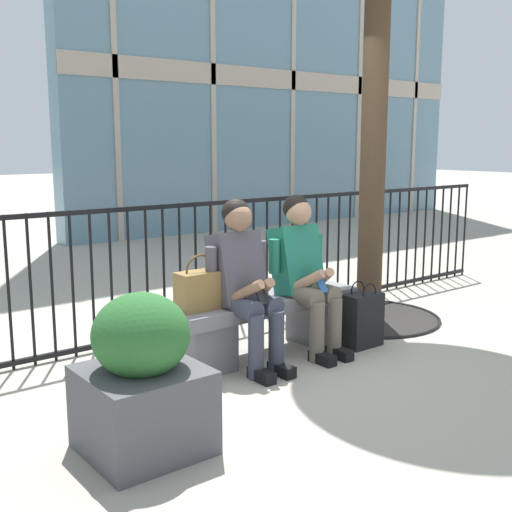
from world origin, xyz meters
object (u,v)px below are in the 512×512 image
at_px(seated_person_with_phone, 244,279).
at_px(shopping_bag, 363,320).
at_px(planter, 142,379).
at_px(stone_bench, 264,319).
at_px(handbag_on_bench, 200,289).
at_px(seated_person_companion, 304,269).

height_order(seated_person_with_phone, shopping_bag, seated_person_with_phone).
distance_m(shopping_bag, planter, 2.27).
height_order(stone_bench, shopping_bag, shopping_bag).
bearing_deg(planter, stone_bench, 29.28).
bearing_deg(stone_bench, seated_person_with_phone, -155.77).
height_order(stone_bench, planter, planter).
distance_m(seated_person_with_phone, shopping_bag, 1.12).
xyz_separation_m(seated_person_with_phone, shopping_bag, (1.02, -0.21, -0.43)).
distance_m(stone_bench, handbag_on_bench, 0.66).
xyz_separation_m(seated_person_companion, planter, (-1.76, -0.70, -0.26)).
relative_size(stone_bench, handbag_on_bench, 4.08).
xyz_separation_m(shopping_bag, planter, (-2.21, -0.49, 0.17)).
bearing_deg(stone_bench, seated_person_companion, -24.23).
bearing_deg(shopping_bag, seated_person_companion, 154.44).
relative_size(stone_bench, seated_person_companion, 1.32).
bearing_deg(seated_person_with_phone, handbag_on_bench, 158.02).
distance_m(stone_bench, seated_person_with_phone, 0.49).
relative_size(seated_person_companion, planter, 1.43).
bearing_deg(stone_bench, handbag_on_bench, -179.01).
xyz_separation_m(stone_bench, planter, (-1.48, -0.83, 0.12)).
bearing_deg(handbag_on_bench, stone_bench, 0.99).
relative_size(seated_person_with_phone, seated_person_companion, 1.00).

